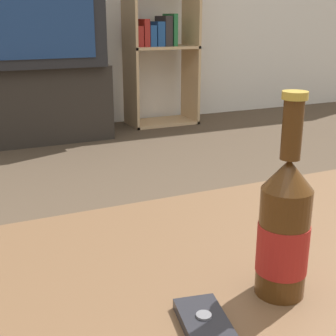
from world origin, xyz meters
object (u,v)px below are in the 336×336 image
at_px(television, 25,20).
at_px(beer_bottle, 284,229).
at_px(tv_stand, 32,103).
at_px(cell_phone, 204,321).
at_px(bookshelf, 159,43).

bearing_deg(television, beer_bottle, -91.78).
relative_size(tv_stand, cell_phone, 9.79).
distance_m(bookshelf, beer_bottle, 3.05).
relative_size(beer_bottle, cell_phone, 2.79).
bearing_deg(cell_phone, tv_stand, 96.13).
height_order(beer_bottle, cell_phone, beer_bottle).
bearing_deg(bookshelf, cell_phone, -112.43).
distance_m(television, beer_bottle, 2.78).
bearing_deg(television, bookshelf, 5.77).
bearing_deg(tv_stand, beer_bottle, -91.78).
relative_size(television, beer_bottle, 3.17).
xyz_separation_m(tv_stand, beer_bottle, (-0.09, -2.77, 0.28)).
xyz_separation_m(television, cell_phone, (-0.22, -2.79, -0.34)).
bearing_deg(beer_bottle, cell_phone, -170.13).
height_order(television, beer_bottle, television).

